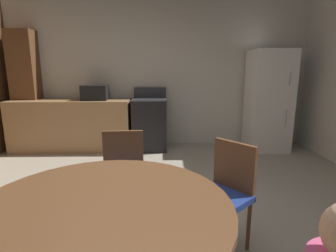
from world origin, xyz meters
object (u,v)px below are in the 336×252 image
microwave (95,93)px  dining_table (103,231)px  oven_range (150,124)px  chair_north (123,172)px  chair_northeast (225,189)px  refrigerator (268,101)px

microwave → dining_table: bearing=-75.8°
oven_range → microwave: size_ratio=2.50×
microwave → dining_table: microwave is taller
microwave → chair_north: 2.55m
microwave → oven_range: bearing=0.2°
chair_northeast → microwave: bearing=-99.0°
dining_table → chair_northeast: size_ratio=1.56×
chair_north → dining_table: bearing=-0.0°
oven_range → chair_north: bearing=-93.5°
refrigerator → chair_northeast: bearing=-117.5°
dining_table → chair_north: bearing=92.9°
microwave → dining_table: size_ratio=0.32×
oven_range → chair_northeast: (0.72, -2.73, 0.03)m
oven_range → dining_table: bearing=-91.5°
oven_range → chair_northeast: size_ratio=1.26×
oven_range → dining_table: size_ratio=0.81×
refrigerator → chair_north: 3.25m
refrigerator → chair_north: refrigerator is taller
dining_table → chair_north: 1.07m
dining_table → oven_range: bearing=88.5°
oven_range → chair_north: (-0.14, -2.36, 0.03)m
oven_range → microwave: microwave is taller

